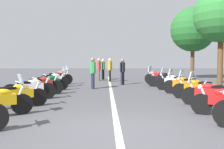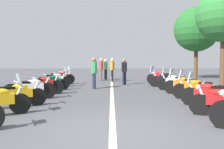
# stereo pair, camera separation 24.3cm
# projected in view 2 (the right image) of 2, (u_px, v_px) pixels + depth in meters

# --- Properties ---
(ground_plane) EXTENTS (80.00, 80.00, 0.00)m
(ground_plane) POSITION_uv_depth(u_px,v_px,m) (113.00, 132.00, 5.18)
(ground_plane) COLOR #4C4C51
(lane_centre_stripe) EXTENTS (23.23, 0.16, 0.01)m
(lane_centre_stripe) POSITION_uv_depth(u_px,v_px,m) (112.00, 94.00, 10.81)
(lane_centre_stripe) COLOR beige
(lane_centre_stripe) RESTS_ON ground_plane
(motorcycle_left_row_2) EXTENTS (1.22, 1.90, 0.99)m
(motorcycle_left_row_2) POSITION_uv_depth(u_px,v_px,m) (15.00, 94.00, 7.79)
(motorcycle_left_row_2) COLOR black
(motorcycle_left_row_2) RESTS_ON ground_plane
(motorcycle_left_row_3) EXTENTS (1.02, 1.96, 1.02)m
(motorcycle_left_row_3) POSITION_uv_depth(u_px,v_px,m) (30.00, 88.00, 9.39)
(motorcycle_left_row_3) COLOR black
(motorcycle_left_row_3) RESTS_ON ground_plane
(motorcycle_left_row_4) EXTENTS (0.93, 1.98, 1.01)m
(motorcycle_left_row_4) POSITION_uv_depth(u_px,v_px,m) (42.00, 85.00, 10.72)
(motorcycle_left_row_4) COLOR black
(motorcycle_left_row_4) RESTS_ON ground_plane
(motorcycle_left_row_5) EXTENTS (1.09, 1.85, 0.99)m
(motorcycle_left_row_5) POSITION_uv_depth(u_px,v_px,m) (51.00, 82.00, 12.15)
(motorcycle_left_row_5) COLOR black
(motorcycle_left_row_5) RESTS_ON ground_plane
(motorcycle_left_row_6) EXTENTS (1.01, 1.95, 1.20)m
(motorcycle_left_row_6) POSITION_uv_depth(u_px,v_px,m) (55.00, 79.00, 13.77)
(motorcycle_left_row_6) COLOR black
(motorcycle_left_row_6) RESTS_ON ground_plane
(motorcycle_left_row_7) EXTENTS (1.14, 1.95, 1.23)m
(motorcycle_left_row_7) POSITION_uv_depth(u_px,v_px,m) (59.00, 77.00, 15.13)
(motorcycle_left_row_7) COLOR black
(motorcycle_left_row_7) RESTS_ON ground_plane
(motorcycle_right_row_2) EXTENTS (1.37, 1.82, 1.21)m
(motorcycle_right_row_2) POSITION_uv_depth(u_px,v_px,m) (211.00, 94.00, 7.84)
(motorcycle_right_row_2) COLOR black
(motorcycle_right_row_2) RESTS_ON ground_plane
(motorcycle_right_row_3) EXTENTS (1.21, 1.93, 1.21)m
(motorcycle_right_row_3) POSITION_uv_depth(u_px,v_px,m) (199.00, 89.00, 9.29)
(motorcycle_right_row_3) COLOR black
(motorcycle_right_row_3) RESTS_ON ground_plane
(motorcycle_right_row_4) EXTENTS (1.35, 1.77, 1.22)m
(motorcycle_right_row_4) POSITION_uv_depth(u_px,v_px,m) (185.00, 85.00, 10.68)
(motorcycle_right_row_4) COLOR black
(motorcycle_right_row_4) RESTS_ON ground_plane
(motorcycle_right_row_5) EXTENTS (1.08, 1.82, 1.21)m
(motorcycle_right_row_5) POSITION_uv_depth(u_px,v_px,m) (175.00, 82.00, 12.14)
(motorcycle_right_row_5) COLOR black
(motorcycle_right_row_5) RESTS_ON ground_plane
(motorcycle_right_row_6) EXTENTS (1.10, 1.97, 1.01)m
(motorcycle_right_row_6) POSITION_uv_depth(u_px,v_px,m) (166.00, 79.00, 13.70)
(motorcycle_right_row_6) COLOR black
(motorcycle_right_row_6) RESTS_ON ground_plane
(motorcycle_right_row_7) EXTENTS (1.48, 1.82, 1.23)m
(motorcycle_right_row_7) POSITION_uv_depth(u_px,v_px,m) (161.00, 77.00, 15.24)
(motorcycle_right_row_7) COLOR black
(motorcycle_right_row_7) RESTS_ON ground_plane
(traffic_cone_0) EXTENTS (0.36, 0.36, 0.61)m
(traffic_cone_0) POSITION_uv_depth(u_px,v_px,m) (13.00, 90.00, 10.34)
(traffic_cone_0) COLOR orange
(traffic_cone_0) RESTS_ON ground_plane
(traffic_cone_1) EXTENTS (0.36, 0.36, 0.61)m
(traffic_cone_1) POSITION_uv_depth(u_px,v_px,m) (194.00, 85.00, 12.33)
(traffic_cone_1) COLOR orange
(traffic_cone_1) RESTS_ON ground_plane
(bystander_0) EXTENTS (0.51, 0.32, 1.75)m
(bystander_0) POSITION_uv_depth(u_px,v_px,m) (94.00, 70.00, 12.96)
(bystander_0) COLOR #1E2338
(bystander_0) RESTS_ON ground_plane
(bystander_1) EXTENTS (0.43, 0.37, 1.69)m
(bystander_1) POSITION_uv_depth(u_px,v_px,m) (124.00, 70.00, 15.04)
(bystander_1) COLOR #1E2338
(bystander_1) RESTS_ON ground_plane
(bystander_2) EXTENTS (0.53, 0.32, 1.74)m
(bystander_2) POSITION_uv_depth(u_px,v_px,m) (112.00, 68.00, 17.23)
(bystander_2) COLOR black
(bystander_2) RESTS_ON ground_plane
(bystander_3) EXTENTS (0.53, 0.32, 1.74)m
(bystander_3) POSITION_uv_depth(u_px,v_px,m) (101.00, 68.00, 17.91)
(bystander_3) COLOR brown
(bystander_3) RESTS_ON ground_plane
(bystander_4) EXTENTS (0.48, 0.32, 1.69)m
(bystander_4) POSITION_uv_depth(u_px,v_px,m) (106.00, 68.00, 19.05)
(bystander_4) COLOR black
(bystander_4) RESTS_ON ground_plane
(roadside_tree_0) EXTENTS (3.18, 3.18, 5.81)m
(roadside_tree_0) POSITION_uv_depth(u_px,v_px,m) (224.00, 15.00, 13.23)
(roadside_tree_0) COLOR brown
(roadside_tree_0) RESTS_ON ground_plane
(roadside_tree_1) EXTENTS (3.80, 3.80, 6.12)m
(roadside_tree_1) POSITION_uv_depth(u_px,v_px,m) (197.00, 29.00, 19.65)
(roadside_tree_1) COLOR brown
(roadside_tree_1) RESTS_ON ground_plane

